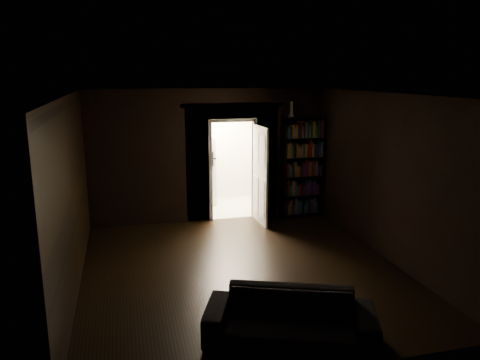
{
  "coord_description": "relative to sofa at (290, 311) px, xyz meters",
  "views": [
    {
      "loc": [
        -1.76,
        -6.8,
        3.12
      ],
      "look_at": [
        0.19,
        0.9,
        1.28
      ],
      "focal_mm": 35.0,
      "sensor_mm": 36.0,
      "label": 1
    }
  ],
  "objects": [
    {
      "name": "door",
      "position": [
        0.95,
        4.41,
        0.64
      ],
      "size": [
        0.08,
        0.85,
        2.05
      ],
      "primitive_type": "cube",
      "rotation": [
        0.0,
        0.0,
        1.61
      ],
      "color": "white",
      "rests_on": "ground"
    },
    {
      "name": "refrigerator",
      "position": [
        -0.06,
        6.21,
        0.44
      ],
      "size": [
        0.9,
        0.86,
        1.65
      ],
      "primitive_type": "cube",
      "rotation": [
        0.0,
        0.0,
        -0.29
      ],
      "color": "white",
      "rests_on": "ground"
    },
    {
      "name": "bottles",
      "position": [
        -0.13,
        6.19,
        1.4
      ],
      "size": [
        0.64,
        0.17,
        0.26
      ],
      "primitive_type": "cube",
      "rotation": [
        0.0,
        0.0,
        0.15
      ],
      "color": "black",
      "rests_on": "refrigerator"
    },
    {
      "name": "kitchen_alcove",
      "position": [
        0.46,
        5.97,
        0.83
      ],
      "size": [
        2.2,
        1.8,
        2.6
      ],
      "color": "#B2AB9B",
      "rests_on": "ground"
    },
    {
      "name": "ground",
      "position": [
        -0.04,
        2.1,
        -0.38
      ],
      "size": [
        5.5,
        5.5,
        0.0
      ],
      "primitive_type": "plane",
      "color": "black",
      "rests_on": "ground"
    },
    {
      "name": "bookshelf",
      "position": [
        1.96,
        4.65,
        0.72
      ],
      "size": [
        0.94,
        0.44,
        2.2
      ],
      "primitive_type": "cube",
      "rotation": [
        0.0,
        0.0,
        -0.14
      ],
      "color": "black",
      "rests_on": "ground"
    },
    {
      "name": "room_walls",
      "position": [
        -0.05,
        3.17,
        1.3
      ],
      "size": [
        5.02,
        5.61,
        2.84
      ],
      "color": "black",
      "rests_on": "ground"
    },
    {
      "name": "figurine",
      "position": [
        1.71,
        4.7,
        1.98
      ],
      "size": [
        0.11,
        0.11,
        0.32
      ],
      "primitive_type": "cube",
      "rotation": [
        0.0,
        0.0,
        -0.05
      ],
      "color": "silver",
      "rests_on": "bookshelf"
    },
    {
      "name": "sofa",
      "position": [
        0.0,
        0.0,
        0.0
      ],
      "size": [
        2.17,
        1.53,
        0.77
      ],
      "primitive_type": "imported",
      "rotation": [
        0.0,
        0.0,
        -0.37
      ],
      "color": "black",
      "rests_on": "ground"
    }
  ]
}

